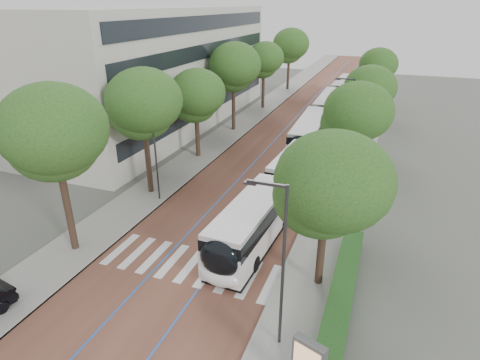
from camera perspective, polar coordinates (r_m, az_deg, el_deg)
name	(u,v)px	position (r m, az deg, el deg)	size (l,w,h in m)	color
ground	(180,274)	(24.21, -8.57, -13.12)	(160.00, 160.00, 0.00)	#51544C
road	(312,112)	(59.32, 10.26, 9.43)	(11.00, 140.00, 0.02)	brown
sidewalk_left	(263,108)	(61.01, 3.24, 10.22)	(4.00, 140.00, 0.12)	gray
sidewalk_right	(367,117)	(58.52, 17.56, 8.56)	(4.00, 140.00, 0.12)	gray
kerb_left	(275,109)	(60.50, 4.99, 10.05)	(0.20, 140.00, 0.14)	gray
kerb_right	(352,116)	(58.63, 15.70, 8.80)	(0.20, 140.00, 0.14)	gray
zebra_crossing	(191,265)	(24.81, -7.05, -11.90)	(10.55, 3.60, 0.01)	silver
lane_line_left	(301,111)	(59.60, 8.74, 9.62)	(0.12, 126.00, 0.01)	#2356B3
lane_line_right	(324,113)	(59.07, 11.80, 9.26)	(0.12, 126.00, 0.01)	#2356B3
office_building	(145,67)	(54.00, -13.33, 15.36)	(18.11, 40.00, 14.00)	beige
hedge	(339,305)	(21.75, 13.94, -16.85)	(1.20, 14.00, 0.80)	#19481B
streetlight_near	(279,256)	(17.06, 5.63, -10.69)	(1.82, 0.20, 8.00)	#303032
streetlight_far	(349,113)	(39.99, 15.21, 9.12)	(1.82, 0.20, 8.00)	#303032
lamp_post_left	(155,151)	(31.19, -11.95, 4.00)	(0.14, 0.14, 8.00)	#303032
trees_left	(226,75)	(46.33, -2.07, 14.69)	(6.32, 61.16, 10.05)	black
trees_right	(360,106)	(38.06, 16.75, 10.02)	(5.94, 47.61, 8.70)	black
lead_bus	(272,200)	(28.60, 4.54, -2.85)	(3.52, 18.51, 3.20)	black
bus_queued_0	(309,135)	(43.42, 9.77, 6.36)	(2.86, 12.46, 3.20)	white
bus_queued_1	(328,108)	(55.67, 12.39, 10.03)	(2.65, 12.42, 3.20)	white
bus_queued_2	(343,89)	(68.38, 14.51, 12.35)	(2.87, 12.46, 3.20)	white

